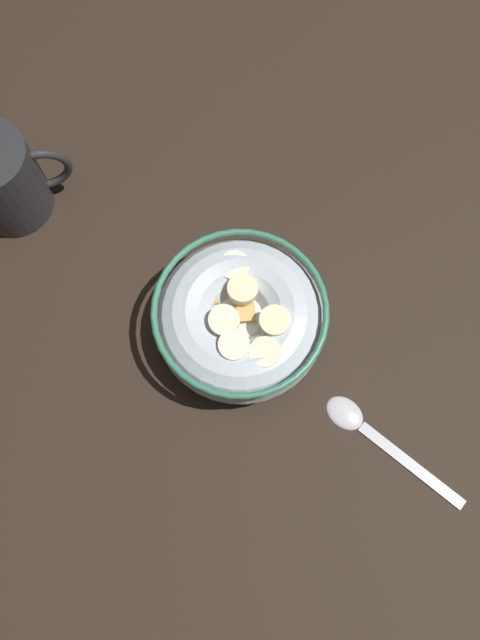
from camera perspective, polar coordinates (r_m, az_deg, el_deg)
name	(u,v)px	position (r cm, az deg, el deg)	size (l,w,h in cm)	color
ground_plane	(240,332)	(63.70, 0.00, -1.06)	(98.19, 98.19, 2.00)	black
cereal_bowl	(240,319)	(59.60, 0.01, 0.07)	(15.75, 15.75, 6.53)	#B2BCC6
spoon	(367,430)	(61.50, 10.98, -9.35)	(10.14, 13.22, 0.80)	#B7B7BC
coffee_mug	(2,180)	(67.57, -20.04, 11.42)	(10.92, 7.88, 9.43)	#262628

